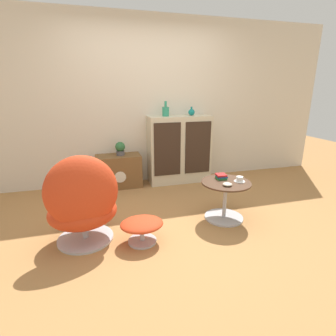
{
  "coord_description": "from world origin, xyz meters",
  "views": [
    {
      "loc": [
        -0.84,
        -2.65,
        1.52
      ],
      "look_at": [
        0.02,
        0.41,
        0.55
      ],
      "focal_mm": 28.0,
      "sensor_mm": 36.0,
      "label": 1
    }
  ],
  "objects_px": {
    "tv_console": "(119,171)",
    "vase_leftmost": "(166,111)",
    "book_stack": "(221,176)",
    "teacup": "(240,180)",
    "bowl": "(227,184)",
    "ottoman": "(142,226)",
    "coffee_table": "(225,198)",
    "egg_chair": "(83,203)",
    "potted_plant": "(120,148)",
    "sideboard": "(179,149)",
    "vase_inner_left": "(191,112)"
  },
  "relations": [
    {
      "from": "ottoman",
      "to": "bowl",
      "type": "distance_m",
      "value": 1.05
    },
    {
      "from": "sideboard",
      "to": "teacup",
      "type": "distance_m",
      "value": 1.5
    },
    {
      "from": "sideboard",
      "to": "vase_leftmost",
      "type": "xyz_separation_m",
      "value": [
        -0.23,
        0.0,
        0.63
      ]
    },
    {
      "from": "vase_leftmost",
      "to": "bowl",
      "type": "height_order",
      "value": "vase_leftmost"
    },
    {
      "from": "tv_console",
      "to": "ottoman",
      "type": "bearing_deg",
      "value": -87.88
    },
    {
      "from": "vase_leftmost",
      "to": "teacup",
      "type": "bearing_deg",
      "value": -71.42
    },
    {
      "from": "vase_leftmost",
      "to": "potted_plant",
      "type": "bearing_deg",
      "value": 179.61
    },
    {
      "from": "egg_chair",
      "to": "ottoman",
      "type": "distance_m",
      "value": 0.63
    },
    {
      "from": "teacup",
      "to": "ottoman",
      "type": "bearing_deg",
      "value": -170.39
    },
    {
      "from": "tv_console",
      "to": "teacup",
      "type": "height_order",
      "value": "teacup"
    },
    {
      "from": "bowl",
      "to": "teacup",
      "type": "bearing_deg",
      "value": 22.86
    },
    {
      "from": "tv_console",
      "to": "coffee_table",
      "type": "relative_size",
      "value": 1.2
    },
    {
      "from": "sideboard",
      "to": "teacup",
      "type": "xyz_separation_m",
      "value": [
        0.27,
        -1.47,
        -0.05
      ]
    },
    {
      "from": "book_stack",
      "to": "bowl",
      "type": "distance_m",
      "value": 0.24
    },
    {
      "from": "tv_console",
      "to": "book_stack",
      "type": "relative_size",
      "value": 5.15
    },
    {
      "from": "tv_console",
      "to": "coffee_table",
      "type": "bearing_deg",
      "value": -52.38
    },
    {
      "from": "vase_leftmost",
      "to": "book_stack",
      "type": "relative_size",
      "value": 1.72
    },
    {
      "from": "tv_console",
      "to": "bowl",
      "type": "xyz_separation_m",
      "value": [
        1.06,
        -1.57,
        0.23
      ]
    },
    {
      "from": "ottoman",
      "to": "tv_console",
      "type": "bearing_deg",
      "value": 92.12
    },
    {
      "from": "egg_chair",
      "to": "book_stack",
      "type": "distance_m",
      "value": 1.62
    },
    {
      "from": "vase_leftmost",
      "to": "ottoman",
      "type": "bearing_deg",
      "value": -112.95
    },
    {
      "from": "tv_console",
      "to": "egg_chair",
      "type": "relative_size",
      "value": 0.73
    },
    {
      "from": "coffee_table",
      "to": "book_stack",
      "type": "height_order",
      "value": "book_stack"
    },
    {
      "from": "bowl",
      "to": "sideboard",
      "type": "bearing_deg",
      "value": 92.27
    },
    {
      "from": "sideboard",
      "to": "potted_plant",
      "type": "relative_size",
      "value": 5.21
    },
    {
      "from": "sideboard",
      "to": "vase_inner_left",
      "type": "relative_size",
      "value": 7.89
    },
    {
      "from": "vase_inner_left",
      "to": "teacup",
      "type": "distance_m",
      "value": 1.62
    },
    {
      "from": "ottoman",
      "to": "teacup",
      "type": "relative_size",
      "value": 3.41
    },
    {
      "from": "vase_inner_left",
      "to": "sideboard",
      "type": "bearing_deg",
      "value": -178.9
    },
    {
      "from": "book_stack",
      "to": "vase_leftmost",
      "type": "bearing_deg",
      "value": 104.18
    },
    {
      "from": "ottoman",
      "to": "coffee_table",
      "type": "xyz_separation_m",
      "value": [
        1.05,
        0.24,
        0.09
      ]
    },
    {
      "from": "sideboard",
      "to": "tv_console",
      "type": "height_order",
      "value": "sideboard"
    },
    {
      "from": "potted_plant",
      "to": "teacup",
      "type": "distance_m",
      "value": 1.93
    },
    {
      "from": "tv_console",
      "to": "book_stack",
      "type": "distance_m",
      "value": 1.75
    },
    {
      "from": "book_stack",
      "to": "egg_chair",
      "type": "bearing_deg",
      "value": -172.55
    },
    {
      "from": "teacup",
      "to": "coffee_table",
      "type": "bearing_deg",
      "value": 167.45
    },
    {
      "from": "ottoman",
      "to": "book_stack",
      "type": "bearing_deg",
      "value": 18.79
    },
    {
      "from": "teacup",
      "to": "bowl",
      "type": "xyz_separation_m",
      "value": [
        -0.2,
        -0.09,
        -0.01
      ]
    },
    {
      "from": "potted_plant",
      "to": "bowl",
      "type": "distance_m",
      "value": 1.88
    },
    {
      "from": "book_stack",
      "to": "potted_plant",
      "type": "bearing_deg",
      "value": 128.8
    },
    {
      "from": "vase_leftmost",
      "to": "teacup",
      "type": "relative_size",
      "value": 1.81
    },
    {
      "from": "tv_console",
      "to": "vase_leftmost",
      "type": "height_order",
      "value": "vase_leftmost"
    },
    {
      "from": "sideboard",
      "to": "potted_plant",
      "type": "distance_m",
      "value": 0.97
    },
    {
      "from": "sideboard",
      "to": "potted_plant",
      "type": "xyz_separation_m",
      "value": [
        -0.96,
        0.01,
        0.08
      ]
    },
    {
      "from": "vase_inner_left",
      "to": "bowl",
      "type": "bearing_deg",
      "value": -95.14
    },
    {
      "from": "potted_plant",
      "to": "teacup",
      "type": "height_order",
      "value": "potted_plant"
    },
    {
      "from": "ottoman",
      "to": "teacup",
      "type": "xyz_separation_m",
      "value": [
        1.21,
        0.2,
        0.31
      ]
    },
    {
      "from": "vase_inner_left",
      "to": "book_stack",
      "type": "xyz_separation_m",
      "value": [
        -0.1,
        -1.32,
        -0.65
      ]
    },
    {
      "from": "tv_console",
      "to": "vase_leftmost",
      "type": "bearing_deg",
      "value": -0.34
    },
    {
      "from": "sideboard",
      "to": "vase_leftmost",
      "type": "bearing_deg",
      "value": 179.03
    }
  ]
}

